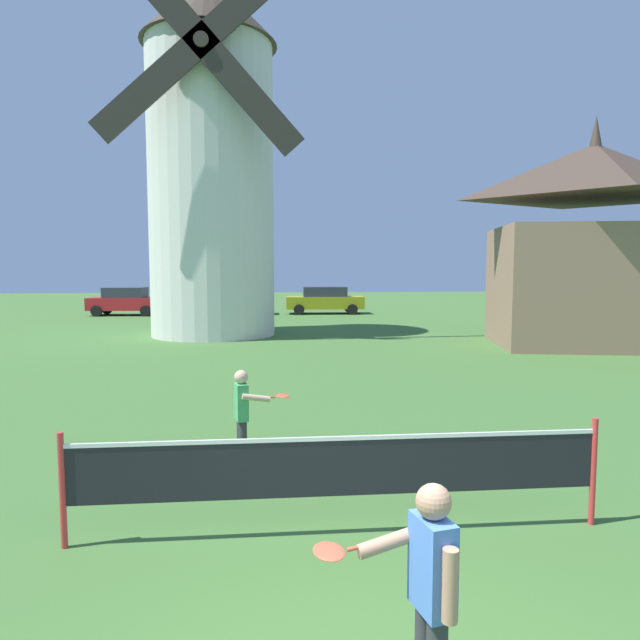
% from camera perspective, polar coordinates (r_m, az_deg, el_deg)
% --- Properties ---
extents(windmill, '(7.41, 5.49, 13.81)m').
position_cam_1_polar(windmill, '(23.00, -10.90, 16.09)').
color(windmill, silver).
rests_on(windmill, ground_plane).
extents(tennis_net, '(5.23, 0.06, 1.10)m').
position_cam_1_polar(tennis_net, '(5.66, 1.99, -14.56)').
color(tennis_net, red).
rests_on(tennis_net, ground_plane).
extents(player_near, '(0.82, 0.45, 1.37)m').
position_cam_1_polar(player_near, '(3.67, 10.84, -24.64)').
color(player_near, '#333338').
rests_on(player_near, ground_plane).
extents(player_far, '(0.78, 0.41, 1.24)m').
position_cam_1_polar(player_far, '(7.81, -7.71, -8.89)').
color(player_far, '#333338').
rests_on(player_far, ground_plane).
extents(parked_car_red, '(4.03, 2.07, 1.56)m').
position_cam_1_polar(parked_car_red, '(33.59, -18.95, 1.83)').
color(parked_car_red, red).
rests_on(parked_car_red, ground_plane).
extents(parked_car_blue, '(4.38, 1.97, 1.56)m').
position_cam_1_polar(parked_car_blue, '(32.78, -8.92, 1.98)').
color(parked_car_blue, '#334C99').
rests_on(parked_car_blue, ground_plane).
extents(parked_car_mustard, '(4.51, 2.00, 1.56)m').
position_cam_1_polar(parked_car_mustard, '(32.87, 0.48, 2.05)').
color(parked_car_mustard, '#999919').
rests_on(parked_car_mustard, ground_plane).
extents(chapel, '(7.09, 5.77, 7.60)m').
position_cam_1_polar(chapel, '(21.12, 25.58, 6.52)').
color(chapel, '#937056').
rests_on(chapel, ground_plane).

